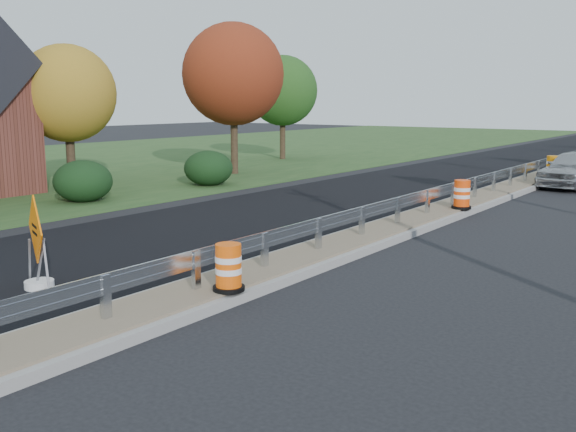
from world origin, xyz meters
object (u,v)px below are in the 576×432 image
Objects in this scene: caution_sign at (38,265)px; barrel_median_mid at (462,195)px; barrel_median_near at (229,268)px; barrel_median_far at (552,167)px; car_silver at (575,169)px.

caution_sign is 13.10m from barrel_median_mid.
barrel_median_mid is at bearing 90.00° from barrel_median_near.
barrel_median_mid is (3.55, 12.61, 0.20)m from caution_sign.
barrel_median_far is at bearing 90.00° from barrel_median_mid.
barrel_median_near is 0.90× the size of barrel_median_far.
car_silver reaches higher than barrel_median_mid.
barrel_median_far reaches higher than barrel_median_mid.
barrel_median_near is at bearing -90.00° from barrel_median_mid.
barrel_median_near is at bearing 46.14° from caution_sign.
caution_sign is 2.16× the size of barrel_median_near.
barrel_median_mid is at bearing 97.15° from caution_sign.
barrel_median_far is at bearing 90.00° from barrel_median_near.
car_silver is at bearing 100.57° from caution_sign.
barrel_median_mid is 0.20× the size of car_silver.
barrel_median_mid is at bearing -90.57° from car_silver.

